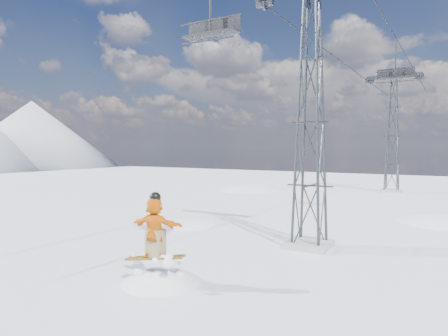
{
  "coord_description": "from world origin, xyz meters",
  "views": [
    {
      "loc": [
        6.33,
        -8.82,
        4.43
      ],
      "look_at": [
        -1.65,
        4.78,
        3.6
      ],
      "focal_mm": 32.0,
      "sensor_mm": 36.0,
      "label": 1
    }
  ],
  "objects": [
    {
      "name": "snow_terrain",
      "position": [
        -4.77,
        21.24,
        -9.59
      ],
      "size": [
        39.0,
        37.0,
        22.0
      ],
      "color": "white",
      "rests_on": "ground"
    },
    {
      "name": "lift_chair_near",
      "position": [
        -1.4,
        3.48,
        8.68
      ],
      "size": [
        2.19,
        0.63,
        2.71
      ],
      "color": "black",
      "rests_on": "ground"
    },
    {
      "name": "haul_cables",
      "position": [
        0.8,
        19.5,
        10.85
      ],
      "size": [
        4.46,
        51.0,
        0.06
      ],
      "color": "black",
      "rests_on": "ground"
    },
    {
      "name": "lift_chair_mid",
      "position": [
        3.0,
        17.01,
        8.77
      ],
      "size": [
        2.1,
        0.6,
        2.6
      ],
      "color": "black",
      "rests_on": "ground"
    },
    {
      "name": "ground",
      "position": [
        0.0,
        0.0,
        0.0
      ],
      "size": [
        120.0,
        120.0,
        0.0
      ],
      "primitive_type": "plane",
      "color": "white",
      "rests_on": "ground"
    },
    {
      "name": "snowboarder_jump",
      "position": [
        -1.95,
        1.21,
        -1.6
      ],
      "size": [
        4.4,
        4.4,
        6.95
      ],
      "color": "white",
      "rests_on": "ground"
    },
    {
      "name": "lift_tower_far",
      "position": [
        0.8,
        33.0,
        5.47
      ],
      "size": [
        5.2,
        1.8,
        11.43
      ],
      "color": "#999999",
      "rests_on": "ground"
    },
    {
      "name": "lift_tower_near",
      "position": [
        0.8,
        8.0,
        5.47
      ],
      "size": [
        5.2,
        1.8,
        11.43
      ],
      "color": "#999999",
      "rests_on": "ground"
    }
  ]
}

